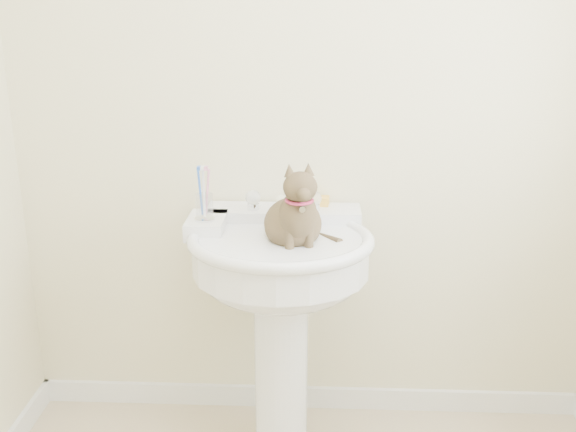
# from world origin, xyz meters

# --- Properties ---
(wall_back) EXTENTS (2.20, 0.00, 2.50)m
(wall_back) POSITION_xyz_m (0.00, 1.10, 1.25)
(wall_back) COLOR beige
(wall_back) RESTS_ON ground
(baseboard_back) EXTENTS (2.20, 0.02, 0.09)m
(baseboard_back) POSITION_xyz_m (0.00, 1.09, 0.04)
(baseboard_back) COLOR white
(baseboard_back) RESTS_ON floor
(pedestal_sink) EXTENTS (0.64, 0.63, 0.88)m
(pedestal_sink) POSITION_xyz_m (-0.09, 0.81, 0.70)
(pedestal_sink) COLOR white
(pedestal_sink) RESTS_ON floor
(faucet) EXTENTS (0.28, 0.12, 0.14)m
(faucet) POSITION_xyz_m (-0.09, 0.97, 0.93)
(faucet) COLOR silver
(faucet) RESTS_ON pedestal_sink
(soap_bar) EXTENTS (0.09, 0.06, 0.03)m
(soap_bar) POSITION_xyz_m (0.03, 1.06, 0.90)
(soap_bar) COLOR gold
(soap_bar) RESTS_ON pedestal_sink
(toothbrush_cup) EXTENTS (0.07, 0.07, 0.19)m
(toothbrush_cup) POSITION_xyz_m (-0.36, 0.86, 0.93)
(toothbrush_cup) COLOR silver
(toothbrush_cup) RESTS_ON pedestal_sink
(cat) EXTENTS (0.21, 0.27, 0.39)m
(cat) POSITION_xyz_m (-0.05, 0.78, 0.92)
(cat) COLOR brown
(cat) RESTS_ON pedestal_sink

